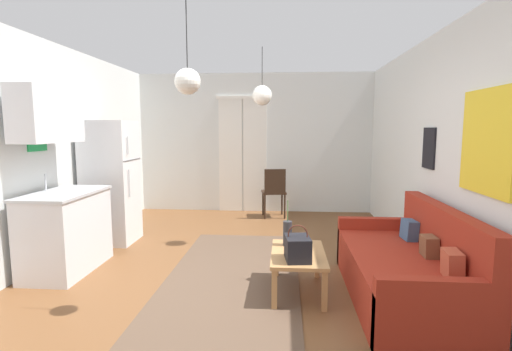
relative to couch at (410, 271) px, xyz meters
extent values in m
cube|color=brown|center=(-1.79, 0.04, -0.33)|extent=(5.08, 8.12, 0.10)
cube|color=silver|center=(-1.79, 3.86, 1.05)|extent=(4.68, 0.10, 2.67)
cube|color=white|center=(-2.25, 3.79, 0.81)|extent=(0.46, 0.02, 2.18)
cube|color=white|center=(-1.77, 3.79, 0.81)|extent=(0.46, 0.02, 2.18)
cube|color=white|center=(-2.01, 3.79, 1.93)|extent=(1.01, 0.03, 0.06)
cube|color=silver|center=(0.51, 0.04, 1.05)|extent=(0.10, 7.72, 2.67)
cube|color=yellow|center=(0.44, -0.32, 1.23)|extent=(0.02, 0.80, 0.87)
cube|color=black|center=(0.44, 0.91, 1.12)|extent=(0.02, 0.33, 0.47)
cube|color=green|center=(-4.02, 0.59, 1.28)|extent=(0.02, 0.32, 0.40)
cube|color=brown|center=(-1.75, 0.45, -0.27)|extent=(1.43, 3.12, 0.01)
cube|color=maroon|center=(-0.09, 0.00, -0.06)|extent=(0.92, 1.94, 0.43)
cube|color=maroon|center=(0.30, 0.00, 0.17)|extent=(0.15, 1.94, 0.89)
cube|color=maroon|center=(-0.09, -0.92, 0.01)|extent=(0.92, 0.11, 0.57)
cube|color=maroon|center=(-0.09, 0.92, 0.01)|extent=(0.92, 0.11, 0.57)
cube|color=#B74C33|center=(0.14, -0.54, 0.27)|extent=(0.15, 0.23, 0.23)
cube|color=brown|center=(0.15, -0.02, 0.25)|extent=(0.13, 0.19, 0.20)
cube|color=#3D5B7F|center=(0.15, 0.53, 0.26)|extent=(0.15, 0.22, 0.22)
cube|color=#B27F4C|center=(-1.05, 0.08, 0.11)|extent=(0.53, 0.86, 0.04)
cube|color=#B27F4C|center=(-1.28, -0.30, -0.09)|extent=(0.05, 0.05, 0.37)
cube|color=#B27F4C|center=(-0.83, -0.30, -0.09)|extent=(0.05, 0.05, 0.37)
cube|color=#B27F4C|center=(-1.28, 0.47, -0.09)|extent=(0.05, 0.05, 0.37)
cube|color=#B27F4C|center=(-0.83, 0.47, -0.09)|extent=(0.05, 0.05, 0.37)
cylinder|color=#2D2D33|center=(-1.16, 0.31, 0.25)|extent=(0.09, 0.09, 0.25)
cylinder|color=#477F42|center=(-1.16, 0.31, 0.49)|extent=(0.01, 0.01, 0.22)
cube|color=black|center=(-1.07, -0.13, 0.24)|extent=(0.25, 0.31, 0.22)
torus|color=#512319|center=(-1.07, -0.13, 0.37)|extent=(0.19, 0.01, 0.19)
cube|color=white|center=(-3.65, 1.60, 0.59)|extent=(0.64, 0.62, 1.73)
cube|color=#4C4C51|center=(-3.32, 1.60, 0.91)|extent=(0.01, 0.59, 0.01)
cylinder|color=#B7BABF|center=(-3.31, 1.43, 1.11)|extent=(0.02, 0.02, 0.24)
cylinder|color=#B7BABF|center=(-3.31, 1.43, 0.59)|extent=(0.02, 0.02, 0.38)
cube|color=silver|center=(-3.66, 0.47, 0.16)|extent=(0.58, 1.04, 0.88)
cube|color=#B7BABF|center=(-3.66, 0.47, 0.62)|extent=(0.61, 1.07, 0.03)
cube|color=#999BA0|center=(-3.66, 0.50, 0.57)|extent=(0.36, 0.40, 0.10)
cylinder|color=#B7BABF|center=(-3.89, 0.50, 0.73)|extent=(0.02, 0.02, 0.20)
cube|color=silver|center=(-3.79, 0.47, 1.48)|extent=(0.32, 0.93, 0.60)
cylinder|color=black|center=(-1.24, 3.51, -0.05)|extent=(0.03, 0.03, 0.45)
cylinder|color=black|center=(-1.59, 3.46, -0.05)|extent=(0.03, 0.03, 0.45)
cylinder|color=black|center=(-1.19, 3.18, -0.05)|extent=(0.03, 0.03, 0.45)
cylinder|color=black|center=(-1.54, 3.12, -0.05)|extent=(0.03, 0.03, 0.45)
cube|color=black|center=(-1.39, 3.32, 0.18)|extent=(0.48, 0.46, 0.04)
cube|color=black|center=(-1.36, 3.14, 0.41)|extent=(0.38, 0.09, 0.43)
cylinder|color=black|center=(-1.96, -0.54, 2.10)|extent=(0.01, 0.01, 0.58)
sphere|color=white|center=(-1.96, -0.54, 1.71)|extent=(0.21, 0.21, 0.21)
cylinder|color=black|center=(-1.50, 1.50, 2.14)|extent=(0.01, 0.01, 0.49)
sphere|color=white|center=(-1.50, 1.50, 1.77)|extent=(0.26, 0.26, 0.26)
camera|label=1|loc=(-1.19, -3.56, 1.34)|focal=26.73mm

